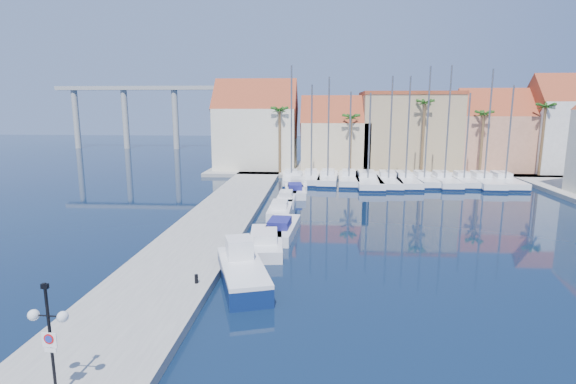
% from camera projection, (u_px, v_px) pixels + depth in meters
% --- Properties ---
extents(ground, '(260.00, 260.00, 0.00)m').
position_uv_depth(ground, '(323.00, 301.00, 23.13)').
color(ground, black).
rests_on(ground, ground).
extents(quay_west, '(6.00, 77.00, 0.50)m').
position_uv_depth(quay_west, '(213.00, 225.00, 36.94)').
color(quay_west, gray).
rests_on(quay_west, ground).
extents(shore_north, '(54.00, 16.00, 0.50)m').
position_uv_depth(shore_north, '(386.00, 169.00, 69.40)').
color(shore_north, gray).
rests_on(shore_north, ground).
extents(lamp_post, '(1.35, 0.41, 3.99)m').
position_uv_depth(lamp_post, '(49.00, 324.00, 14.17)').
color(lamp_post, black).
rests_on(lamp_post, quay_west).
extents(bollard, '(0.20, 0.20, 0.49)m').
position_uv_depth(bollard, '(196.00, 279.00, 24.15)').
color(bollard, black).
rests_on(bollard, quay_west).
extents(fishing_boat, '(4.14, 7.06, 2.34)m').
position_uv_depth(fishing_boat, '(242.00, 271.00, 25.26)').
color(fishing_boat, '#0D204F').
rests_on(fishing_boat, ground).
extents(motorboat_west_0, '(2.96, 7.25, 1.40)m').
position_uv_depth(motorboat_west_0, '(266.00, 241.00, 31.66)').
color(motorboat_west_0, white).
rests_on(motorboat_west_0, ground).
extents(motorboat_west_1, '(2.76, 7.10, 1.40)m').
position_uv_depth(motorboat_west_1, '(281.00, 228.00, 35.01)').
color(motorboat_west_1, white).
rests_on(motorboat_west_1, ground).
extents(motorboat_west_2, '(1.99, 6.21, 1.40)m').
position_uv_depth(motorboat_west_2, '(280.00, 209.00, 41.47)').
color(motorboat_west_2, white).
rests_on(motorboat_west_2, ground).
extents(motorboat_west_3, '(1.86, 5.69, 1.40)m').
position_uv_depth(motorboat_west_3, '(286.00, 199.00, 46.30)').
color(motorboat_west_3, white).
rests_on(motorboat_west_3, ground).
extents(motorboat_west_4, '(2.78, 6.79, 1.40)m').
position_uv_depth(motorboat_west_4, '(295.00, 191.00, 50.70)').
color(motorboat_west_4, white).
rests_on(motorboat_west_4, ground).
extents(motorboat_west_5, '(2.65, 7.13, 1.40)m').
position_uv_depth(motorboat_west_5, '(297.00, 184.00, 54.73)').
color(motorboat_west_5, white).
rests_on(motorboat_west_5, ground).
extents(motorboat_west_6, '(2.35, 7.04, 1.40)m').
position_uv_depth(motorboat_west_6, '(296.00, 178.00, 59.65)').
color(motorboat_west_6, white).
rests_on(motorboat_west_6, ground).
extents(sailboat_0, '(2.97, 8.90, 14.86)m').
position_uv_depth(sailboat_0, '(291.00, 178.00, 58.62)').
color(sailboat_0, white).
rests_on(sailboat_0, ground).
extents(sailboat_1, '(2.40, 8.62, 12.55)m').
position_uv_depth(sailboat_1, '(311.00, 178.00, 59.03)').
color(sailboat_1, white).
rests_on(sailboat_1, ground).
extents(sailboat_2, '(3.02, 9.49, 13.50)m').
position_uv_depth(sailboat_2, '(328.00, 178.00, 58.88)').
color(sailboat_2, white).
rests_on(sailboat_2, ground).
extents(sailboat_3, '(2.96, 9.68, 11.68)m').
position_uv_depth(sailboat_3, '(349.00, 179.00, 58.48)').
color(sailboat_3, white).
rests_on(sailboat_3, ground).
extents(sailboat_4, '(3.16, 11.73, 11.49)m').
position_uv_depth(sailboat_4, '(367.00, 180.00, 57.38)').
color(sailboat_4, white).
rests_on(sailboat_4, ground).
extents(sailboat_5, '(3.45, 10.90, 13.50)m').
position_uv_depth(sailboat_5, '(388.00, 180.00, 57.30)').
color(sailboat_5, white).
rests_on(sailboat_5, ground).
extents(sailboat_6, '(2.78, 10.05, 13.50)m').
position_uv_depth(sailboat_6, '(405.00, 180.00, 57.20)').
color(sailboat_6, white).
rests_on(sailboat_6, ground).
extents(sailboat_7, '(2.82, 8.73, 14.69)m').
position_uv_depth(sailboat_7, '(423.00, 179.00, 57.54)').
color(sailboat_7, white).
rests_on(sailboat_7, ground).
extents(sailboat_8, '(2.71, 9.80, 14.76)m').
position_uv_depth(sailboat_8, '(443.00, 180.00, 57.23)').
color(sailboat_8, white).
rests_on(sailboat_8, ground).
extents(sailboat_9, '(2.61, 8.59, 11.46)m').
position_uv_depth(sailboat_9, '(463.00, 180.00, 57.25)').
color(sailboat_9, white).
rests_on(sailboat_9, ground).
extents(sailboat_10, '(3.33, 10.65, 14.31)m').
position_uv_depth(sailboat_10, '(483.00, 181.00, 56.92)').
color(sailboat_10, white).
rests_on(sailboat_10, ground).
extents(sailboat_11, '(2.83, 10.04, 12.39)m').
position_uv_depth(sailboat_11, '(503.00, 181.00, 56.80)').
color(sailboat_11, white).
rests_on(sailboat_11, ground).
extents(building_0, '(12.30, 9.00, 13.50)m').
position_uv_depth(building_0, '(257.00, 128.00, 68.64)').
color(building_0, beige).
rests_on(building_0, shore_north).
extents(building_1, '(10.30, 8.00, 11.00)m').
position_uv_depth(building_1, '(335.00, 137.00, 68.03)').
color(building_1, beige).
rests_on(building_1, shore_north).
extents(building_2, '(14.20, 10.20, 11.50)m').
position_uv_depth(building_2, '(408.00, 130.00, 68.06)').
color(building_2, tan).
rests_on(building_2, shore_north).
extents(building_3, '(10.30, 8.00, 12.00)m').
position_uv_depth(building_3, '(491.00, 134.00, 66.32)').
color(building_3, tan).
rests_on(building_3, shore_north).
extents(building_4, '(8.30, 8.00, 14.00)m').
position_uv_depth(building_4, '(559.00, 127.00, 64.50)').
color(building_4, silver).
rests_on(building_4, shore_north).
extents(palm_0, '(2.60, 2.60, 10.15)m').
position_uv_depth(palm_0, '(280.00, 112.00, 62.98)').
color(palm_0, brown).
rests_on(palm_0, shore_north).
extents(palm_1, '(2.60, 2.60, 9.15)m').
position_uv_depth(palm_1, '(351.00, 119.00, 62.46)').
color(palm_1, brown).
rests_on(palm_1, shore_north).
extents(palm_2, '(2.60, 2.60, 11.15)m').
position_uv_depth(palm_2, '(425.00, 105.00, 61.41)').
color(palm_2, brown).
rests_on(palm_2, shore_north).
extents(palm_3, '(2.60, 2.60, 9.65)m').
position_uv_depth(palm_3, '(484.00, 116.00, 61.11)').
color(palm_3, brown).
rests_on(palm_3, shore_north).
extents(palm_4, '(2.60, 2.60, 10.65)m').
position_uv_depth(palm_4, '(546.00, 109.00, 60.38)').
color(palm_4, brown).
rests_on(palm_4, shore_north).
extents(viaduct, '(48.00, 2.20, 14.45)m').
position_uv_depth(viaduct, '(153.00, 105.00, 104.26)').
color(viaduct, '#9E9E99').
rests_on(viaduct, ground).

